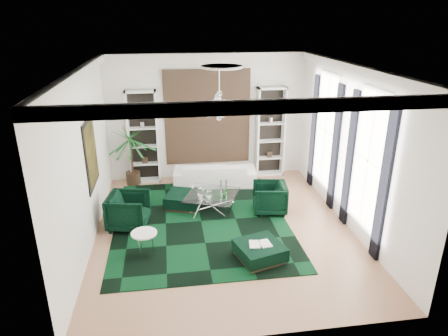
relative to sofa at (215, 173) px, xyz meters
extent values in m
cube|color=#A87858|center=(-0.12, -2.70, -0.37)|extent=(6.00, 7.00, 0.02)
cube|color=white|center=(-0.12, -2.70, 3.45)|extent=(6.00, 7.00, 0.02)
cube|color=white|center=(-0.12, 0.81, 1.54)|extent=(6.00, 0.02, 3.80)
cube|color=white|center=(-0.12, -6.21, 1.54)|extent=(6.00, 0.02, 3.80)
cube|color=white|center=(-3.13, -2.70, 1.54)|extent=(0.02, 7.00, 3.80)
cube|color=white|center=(2.89, -2.70, 1.54)|extent=(0.02, 7.00, 3.80)
cylinder|color=white|center=(-0.12, -2.40, 3.41)|extent=(0.90, 0.90, 0.05)
cube|color=black|center=(-0.12, 0.76, 1.54)|extent=(2.50, 0.06, 2.80)
cube|color=black|center=(-3.09, -2.10, 1.49)|extent=(0.04, 1.30, 1.60)
cube|color=white|center=(2.87, -3.60, 1.54)|extent=(0.03, 1.10, 2.90)
cube|color=black|center=(2.84, -4.38, 1.29)|extent=(0.07, 0.30, 3.25)
cube|color=black|center=(2.84, -2.82, 1.29)|extent=(0.07, 0.30, 3.25)
cube|color=white|center=(2.87, -1.20, 1.54)|extent=(0.03, 1.10, 2.90)
cube|color=black|center=(2.84, -1.98, 1.29)|extent=(0.07, 0.30, 3.25)
cube|color=black|center=(2.84, -0.42, 1.29)|extent=(0.07, 0.30, 3.25)
cube|color=black|center=(-0.63, -2.29, -0.35)|extent=(4.20, 5.00, 0.02)
imported|color=white|center=(0.00, 0.00, 0.00)|extent=(2.51, 1.18, 0.71)
imported|color=black|center=(-2.36, -2.27, 0.07)|extent=(1.08, 1.05, 0.85)
imported|color=black|center=(1.19, -1.98, 0.03)|extent=(0.96, 0.94, 0.77)
cube|color=black|center=(-1.00, -1.40, -0.16)|extent=(1.10, 1.10, 0.39)
cube|color=black|center=(0.44, -4.09, -0.18)|extent=(1.11, 1.11, 0.36)
cube|color=white|center=(0.44, -4.09, 0.02)|extent=(0.46, 0.31, 0.03)
cylinder|color=white|center=(-1.94, -3.58, -0.09)|extent=(0.61, 0.61, 0.52)
imported|color=#185A21|center=(0.04, -1.91, 0.21)|extent=(0.17, 0.15, 0.27)
camera|label=1|loc=(-1.33, -11.07, 4.44)|focal=32.00mm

